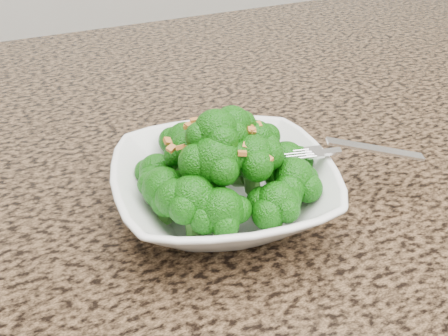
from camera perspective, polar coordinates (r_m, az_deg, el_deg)
name	(u,v)px	position (r m, az deg, el deg)	size (l,w,h in m)	color
granite_counter	(299,152)	(0.68, 7.66, 1.58)	(1.64, 1.04, 0.03)	brown
bowl	(224,189)	(0.54, 0.00, -2.19)	(0.21, 0.21, 0.05)	white
broccoli_pile	(224,131)	(0.50, 0.00, 3.82)	(0.19, 0.19, 0.08)	#14660B
garlic_topping	(224,88)	(0.49, 0.00, 8.08)	(0.11, 0.11, 0.01)	#C97A31
fork	(334,151)	(0.55, 11.08, 1.71)	(0.17, 0.03, 0.01)	silver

